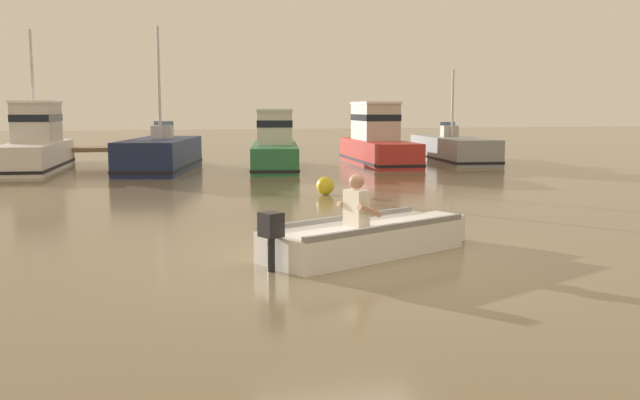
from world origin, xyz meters
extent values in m
plane|color=#7A6B4C|center=(0.00, 0.00, 0.00)|extent=(120.00, 120.00, 0.00)
cylinder|color=brown|center=(-6.59, 19.93, 0.54)|extent=(0.24, 0.24, 1.09)
cylinder|color=brown|center=(-2.26, 19.93, 0.52)|extent=(0.24, 0.24, 1.04)
cube|color=white|center=(0.31, 0.33, 0.22)|extent=(3.27, 2.33, 0.44)
cube|color=white|center=(1.87, 1.08, 0.22)|extent=(0.62, 0.72, 0.42)
cube|color=gray|center=(0.08, 0.79, 0.47)|extent=(2.77, 1.39, 0.08)
cube|color=gray|center=(0.53, -0.13, 0.47)|extent=(2.77, 1.39, 0.08)
cube|color=white|center=(0.22, 0.28, 0.40)|extent=(0.69, 1.03, 0.06)
cylinder|color=black|center=(-1.18, -0.39, 0.27)|extent=(0.13, 0.13, 0.54)
cube|color=black|center=(-1.18, -0.39, 0.62)|extent=(0.34, 0.36, 0.32)
cube|color=beige|center=(0.17, 0.26, 0.70)|extent=(0.35, 0.40, 0.52)
sphere|color=#9E7051|center=(0.17, 0.26, 1.08)|extent=(0.22, 0.22, 0.22)
cylinder|color=#9E7051|center=(0.12, 0.48, 0.68)|extent=(0.42, 0.27, 0.23)
cylinder|color=#9E7051|center=(0.31, 0.08, 0.68)|extent=(0.42, 0.27, 0.23)
cube|color=white|center=(-6.36, 16.24, 0.47)|extent=(2.00, 5.90, 0.94)
cube|color=black|center=(-6.36, 16.24, 0.16)|extent=(2.04, 5.95, 0.10)
cube|color=beige|center=(-6.32, 16.76, 1.60)|extent=(1.41, 2.52, 1.33)
cube|color=black|center=(-6.32, 16.76, 1.77)|extent=(1.44, 2.55, 0.24)
cube|color=white|center=(-6.32, 16.76, 2.31)|extent=(1.48, 2.65, 0.08)
cylinder|color=silver|center=(-6.35, 16.38, 2.83)|extent=(0.10, 0.10, 3.78)
cube|color=#19234C|center=(-2.24, 14.84, 0.54)|extent=(3.13, 5.67, 1.08)
cube|color=black|center=(-2.24, 14.84, 0.19)|extent=(3.18, 5.71, 0.10)
cube|color=beige|center=(-2.14, 15.23, 1.30)|extent=(0.77, 0.64, 0.44)
cube|color=slate|center=(-2.08, 15.49, 1.48)|extent=(0.66, 0.20, 0.36)
cylinder|color=silver|center=(-2.21, 14.97, 2.94)|extent=(0.10, 0.10, 3.72)
cube|color=#287042|center=(1.67, 14.83, 0.43)|extent=(2.52, 5.82, 0.85)
cube|color=black|center=(1.67, 14.83, 0.15)|extent=(2.56, 5.87, 0.10)
cube|color=silver|center=(1.76, 15.33, 1.43)|extent=(1.59, 2.54, 1.15)
cube|color=black|center=(1.76, 15.33, 1.57)|extent=(1.63, 2.58, 0.24)
cube|color=white|center=(1.76, 15.33, 2.04)|extent=(1.67, 2.67, 0.08)
cube|color=#B72D28|center=(5.83, 15.89, 0.45)|extent=(2.01, 6.06, 0.89)
cube|color=black|center=(5.83, 15.89, 0.16)|extent=(2.05, 6.10, 0.10)
cube|color=beige|center=(5.86, 16.42, 1.58)|extent=(1.44, 2.58, 1.36)
cube|color=black|center=(5.86, 16.42, 1.75)|extent=(1.47, 2.61, 0.24)
cube|color=white|center=(5.86, 16.42, 2.30)|extent=(1.51, 2.71, 0.08)
cube|color=gray|center=(9.07, 16.32, 0.48)|extent=(2.41, 6.32, 0.97)
cube|color=black|center=(9.07, 16.32, 0.17)|extent=(2.46, 6.36, 0.10)
cube|color=#B2ADA3|center=(9.12, 16.78, 1.19)|extent=(0.66, 0.56, 0.44)
cube|color=slate|center=(9.15, 17.04, 1.37)|extent=(0.61, 0.11, 0.36)
cylinder|color=silver|center=(9.09, 16.48, 2.28)|extent=(0.10, 0.10, 2.64)
sphere|color=yellow|center=(1.53, 7.29, 0.22)|extent=(0.44, 0.44, 0.44)
camera|label=1|loc=(-2.73, -9.19, 2.12)|focal=39.27mm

